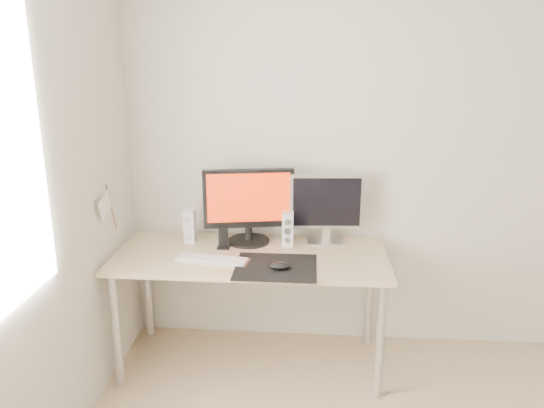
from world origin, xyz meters
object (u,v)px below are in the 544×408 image
object	(u,v)px
desk	(251,266)
main_monitor	(249,203)
mouse	(279,266)
speaker_right	(288,229)
speaker_left	(190,226)
keyboard	(212,259)
second_monitor	(326,205)
phone_dock	(224,242)

from	to	relation	value
desk	main_monitor	bearing A→B (deg)	100.46
mouse	speaker_right	size ratio (longest dim) A/B	0.53
main_monitor	speaker_left	xyz separation A→B (m)	(-0.37, -0.02, -0.15)
main_monitor	keyboard	xyz separation A→B (m)	(-0.17, -0.31, -0.25)
mouse	second_monitor	xyz separation A→B (m)	(0.26, 0.45, 0.22)
desk	phone_dock	distance (m)	0.22
speaker_right	phone_dock	world-z (taller)	speaker_right
second_monitor	speaker_right	world-z (taller)	second_monitor
mouse	main_monitor	xyz separation A→B (m)	(-0.21, 0.40, 0.23)
speaker_right	keyboard	world-z (taller)	speaker_right
mouse	keyboard	bearing A→B (deg)	166.14
phone_dock	second_monitor	bearing A→B (deg)	13.89
desk	keyboard	xyz separation A→B (m)	(-0.21, -0.13, 0.09)
speaker_left	speaker_right	world-z (taller)	same
speaker_right	main_monitor	bearing A→B (deg)	173.86
speaker_right	desk	bearing A→B (deg)	-143.97
main_monitor	second_monitor	xyz separation A→B (m)	(0.47, 0.04, -0.01)
main_monitor	speaker_right	xyz separation A→B (m)	(0.24, -0.03, -0.15)
desk	main_monitor	world-z (taller)	main_monitor
second_monitor	speaker_left	world-z (taller)	second_monitor
mouse	main_monitor	bearing A→B (deg)	117.95
speaker_right	phone_dock	xyz separation A→B (m)	(-0.38, -0.08, -0.06)
speaker_left	phone_dock	xyz separation A→B (m)	(0.22, -0.09, -0.06)
mouse	keyboard	world-z (taller)	mouse
desk	keyboard	world-z (taller)	keyboard
second_monitor	desk	bearing A→B (deg)	-153.23
desk	speaker_right	distance (m)	0.32
mouse	second_monitor	distance (m)	0.56
mouse	desk	distance (m)	0.31
keyboard	phone_dock	bearing A→B (deg)	80.75
desk	mouse	bearing A→B (deg)	-51.17
main_monitor	phone_dock	world-z (taller)	main_monitor
desk	speaker_right	bearing A→B (deg)	36.03
keyboard	desk	bearing A→B (deg)	32.05
speaker_left	second_monitor	bearing A→B (deg)	4.22
main_monitor	second_monitor	world-z (taller)	main_monitor
speaker_right	keyboard	size ratio (longest dim) A/B	0.48
speaker_left	speaker_right	size ratio (longest dim) A/B	1.00
speaker_left	phone_dock	distance (m)	0.25
speaker_left	phone_dock	bearing A→B (deg)	-21.90
phone_dock	keyboard	bearing A→B (deg)	-99.25
mouse	main_monitor	size ratio (longest dim) A/B	0.20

